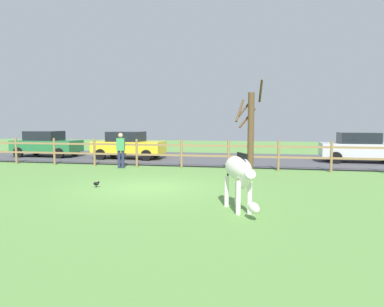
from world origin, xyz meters
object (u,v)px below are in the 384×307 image
object	(u,v)px
parked_car_silver	(360,147)
parked_car_yellow	(128,145)
parked_car_green	(46,144)
visitor_near_fence	(121,149)
bare_tree	(250,128)
zebra	(239,173)
crow_on_grass	(96,184)

from	to	relation	value
parked_car_silver	parked_car_yellow	bearing A→B (deg)	-176.92
parked_car_green	visitor_near_fence	size ratio (longest dim) A/B	2.44
parked_car_yellow	visitor_near_fence	world-z (taller)	visitor_near_fence
bare_tree	zebra	size ratio (longest dim) A/B	2.21
bare_tree	parked_car_green	world-z (taller)	bare_tree
zebra	parked_car_yellow	bearing A→B (deg)	123.92
parked_car_green	zebra	bearing A→B (deg)	-40.65
crow_on_grass	parked_car_yellow	world-z (taller)	parked_car_yellow
zebra	parked_car_silver	xyz separation A→B (m)	(5.48, 11.22, -0.08)
crow_on_grass	visitor_near_fence	world-z (taller)	visitor_near_fence
crow_on_grass	parked_car_yellow	distance (m)	8.76
zebra	parked_car_silver	size ratio (longest dim) A/B	0.45
parked_car_silver	parked_car_green	xyz separation A→B (m)	(-17.96, -0.50, 0.00)
bare_tree	parked_car_silver	bearing A→B (deg)	34.61
parked_car_green	parked_car_yellow	bearing A→B (deg)	-1.92
zebra	crow_on_grass	xyz separation A→B (m)	(-4.79, 2.12, -0.80)
crow_on_grass	parked_car_silver	distance (m)	13.74
bare_tree	crow_on_grass	size ratio (longest dim) A/B	18.50
parked_car_green	visitor_near_fence	bearing A→B (deg)	-30.59
parked_car_green	visitor_near_fence	world-z (taller)	visitor_near_fence
bare_tree	visitor_near_fence	world-z (taller)	bare_tree
crow_on_grass	parked_car_silver	xyz separation A→B (m)	(10.27, 9.10, 0.72)
crow_on_grass	parked_car_silver	bearing A→B (deg)	41.55
bare_tree	parked_car_green	size ratio (longest dim) A/B	0.99
parked_car_silver	visitor_near_fence	size ratio (longest dim) A/B	2.46
crow_on_grass	visitor_near_fence	size ratio (longest dim) A/B	0.13
parked_car_green	crow_on_grass	bearing A→B (deg)	-48.18
parked_car_silver	visitor_near_fence	world-z (taller)	visitor_near_fence
bare_tree	crow_on_grass	bearing A→B (deg)	-131.90
zebra	crow_on_grass	bearing A→B (deg)	156.14
parked_car_yellow	parked_car_green	bearing A→B (deg)	178.08
bare_tree	parked_car_yellow	bearing A→B (deg)	156.02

